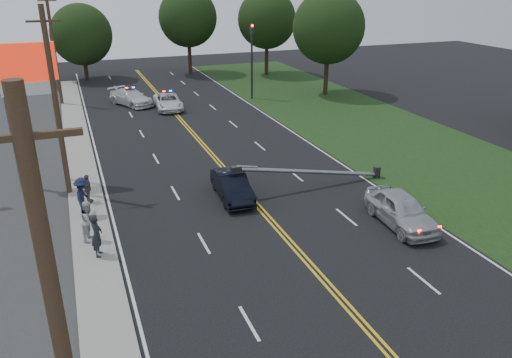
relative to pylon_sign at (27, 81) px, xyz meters
name	(u,v)px	position (x,y,z in m)	size (l,w,h in m)	color
ground	(317,273)	(10.50, -14.00, -6.00)	(120.00, 120.00, 0.00)	black
sidewalk	(87,205)	(2.10, -4.00, -5.94)	(1.80, 70.00, 0.12)	gray
grass_verge	(428,156)	(24.00, -4.00, -5.99)	(12.00, 80.00, 0.01)	black
centerline_yellow	(238,184)	(10.50, -4.00, -5.99)	(0.36, 80.00, 0.00)	gold
pylon_sign	(27,81)	(0.00, 0.00, 0.00)	(3.20, 0.35, 8.00)	gray
traffic_signal	(252,55)	(18.80, 16.00, -1.79)	(0.28, 0.41, 7.05)	#2D2D30
fallen_streetlight	(319,172)	(14.69, -6.00, -5.08)	(9.36, 0.44, 1.91)	#2D2D30
utility_pole_mid	(56,104)	(1.30, -2.00, -0.91)	(1.60, 0.28, 10.00)	#382619
utility_pole_far	(54,49)	(1.30, 20.00, -0.91)	(1.60, 0.28, 10.00)	#382619
tree_6	(81,35)	(4.22, 31.61, -0.94)	(6.76, 6.76, 8.44)	black
tree_7	(188,18)	(16.38, 31.20, 0.59)	(6.86, 6.86, 10.02)	black
tree_8	(267,19)	(24.90, 27.35, 0.45)	(6.84, 6.84, 9.88)	black
tree_9	(329,27)	(26.43, 15.12, 0.55)	(7.01, 7.01, 10.06)	black
crashed_sedan	(232,186)	(9.58, -5.72, -5.28)	(1.51, 4.33, 1.43)	black
waiting_sedan	(401,210)	(16.22, -11.60, -5.20)	(1.88, 4.67, 1.59)	#AEB2B6
emergency_a	(168,102)	(10.27, 14.78, -5.33)	(2.22, 4.82, 1.34)	white
emergency_b	(131,97)	(7.35, 17.48, -5.27)	(2.04, 5.03, 1.46)	silver
bystander_a	(97,235)	(2.28, -9.58, -4.91)	(0.70, 0.46, 1.93)	#23232A
bystander_b	(89,221)	(2.07, -8.00, -4.93)	(0.92, 0.71, 1.88)	#B5B5BA
bystander_c	(83,197)	(1.95, -5.35, -4.87)	(1.30, 0.75, 2.01)	#171C39
bystander_d	(88,189)	(2.24, -3.80, -5.10)	(0.91, 0.38, 1.56)	#60554D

